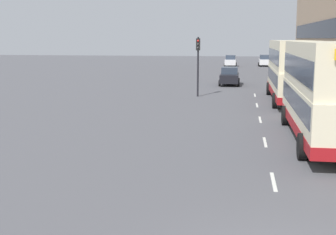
# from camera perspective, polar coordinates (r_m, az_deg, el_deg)

# --- Properties ---
(pavement) EXTENTS (5.00, 93.00, 0.14)m
(pavement) POSITION_cam_1_polar(r_m,az_deg,el_deg) (47.90, 18.05, 3.92)
(pavement) COLOR #A39E93
(pavement) RESTS_ON ground_plane
(lane_mark_1) EXTENTS (0.12, 2.00, 0.01)m
(lane_mark_1) POSITION_cam_1_polar(r_m,az_deg,el_deg) (15.18, 12.75, -7.62)
(lane_mark_1) COLOR silver
(lane_mark_1) RESTS_ON ground_plane
(lane_mark_2) EXTENTS (0.12, 2.00, 0.01)m
(lane_mark_2) POSITION_cam_1_polar(r_m,az_deg,el_deg) (20.72, 11.74, -2.95)
(lane_mark_2) COLOR silver
(lane_mark_2) RESTS_ON ground_plane
(lane_mark_3) EXTENTS (0.12, 2.00, 0.01)m
(lane_mark_3) POSITION_cam_1_polar(r_m,az_deg,el_deg) (26.33, 11.16, -0.26)
(lane_mark_3) COLOR silver
(lane_mark_3) RESTS_ON ground_plane
(lane_mark_4) EXTENTS (0.12, 2.00, 0.01)m
(lane_mark_4) POSITION_cam_1_polar(r_m,az_deg,el_deg) (31.99, 10.79, 1.49)
(lane_mark_4) COLOR silver
(lane_mark_4) RESTS_ON ground_plane
(lane_mark_5) EXTENTS (0.12, 2.00, 0.01)m
(lane_mark_5) POSITION_cam_1_polar(r_m,az_deg,el_deg) (37.67, 10.53, 2.71)
(lane_mark_5) COLOR silver
(lane_mark_5) RESTS_ON ground_plane
(double_decker_bus_near) EXTENTS (2.85, 11.05, 4.30)m
(double_decker_bus_near) POSITION_cam_1_polar(r_m,az_deg,el_deg) (21.23, 18.57, 3.29)
(double_decker_bus_near) COLOR beige
(double_decker_bus_near) RESTS_ON ground_plane
(double_decker_bus_ahead) EXTENTS (2.85, 11.29, 4.30)m
(double_decker_bus_ahead) POSITION_cam_1_polar(r_m,az_deg,el_deg) (34.18, 14.76, 5.70)
(double_decker_bus_ahead) COLOR beige
(double_decker_bus_ahead) RESTS_ON ground_plane
(car_0) EXTENTS (1.92, 4.19, 1.79)m
(car_0) POSITION_cam_1_polar(r_m,az_deg,el_deg) (75.59, 7.62, 6.85)
(car_0) COLOR silver
(car_0) RESTS_ON ground_plane
(car_1) EXTENTS (1.94, 4.20, 1.72)m
(car_1) POSITION_cam_1_polar(r_m,az_deg,el_deg) (45.43, 7.51, 5.02)
(car_1) COLOR black
(car_1) RESTS_ON ground_plane
(car_2) EXTENTS (1.91, 4.24, 1.81)m
(car_2) POSITION_cam_1_polar(r_m,az_deg,el_deg) (77.25, 11.68, 6.80)
(car_2) COLOR silver
(car_2) RESTS_ON ground_plane
(traffic_light_far_kerb) EXTENTS (0.30, 0.32, 4.54)m
(traffic_light_far_kerb) POSITION_cam_1_polar(r_m,az_deg,el_deg) (36.03, 3.68, 7.43)
(traffic_light_far_kerb) COLOR black
(traffic_light_far_kerb) RESTS_ON ground_plane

